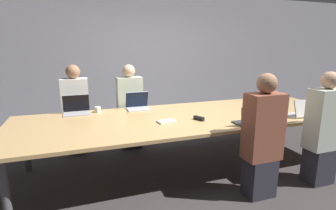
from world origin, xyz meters
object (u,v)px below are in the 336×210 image
(cup_far_left, at_px, (98,110))
(person_near_right, at_px, (323,131))
(laptop_far_midleft, at_px, (138,104))
(laptop_far_left, at_px, (77,108))
(laptop_near_midright, at_px, (251,119))
(person_far_left, at_px, (76,111))
(person_far_midleft, at_px, (130,109))
(person_near_midright, at_px, (262,139))
(stapler, at_px, (199,118))
(laptop_near_right, at_px, (302,112))

(cup_far_left, bearing_deg, person_near_right, -32.03)
(laptop_far_midleft, xyz_separation_m, laptop_far_left, (-0.88, 0.01, 0.00))
(laptop_far_midleft, bearing_deg, laptop_near_midright, -48.05)
(cup_far_left, height_order, laptop_near_midright, laptop_near_midright)
(person_far_left, height_order, cup_far_left, person_far_left)
(person_near_right, relative_size, laptop_far_left, 3.85)
(person_near_right, distance_m, cup_far_left, 2.97)
(person_near_right, relative_size, cup_far_left, 16.51)
(cup_far_left, bearing_deg, person_far_midleft, 32.41)
(person_near_midright, xyz_separation_m, stapler, (-0.42, 0.72, 0.08))
(laptop_far_midleft, xyz_separation_m, cup_far_left, (-0.59, -0.01, -0.03))
(person_near_right, bearing_deg, person_far_midleft, -43.98)
(person_near_right, distance_m, laptop_far_midleft, 2.49)
(laptop_near_right, height_order, person_far_midleft, person_far_midleft)
(laptop_far_midleft, distance_m, person_far_midleft, 0.37)
(person_far_midleft, bearing_deg, laptop_near_midright, -53.28)
(laptop_far_left, distance_m, person_near_midright, 2.49)
(person_near_right, relative_size, person_near_midright, 0.99)
(laptop_near_right, height_order, laptop_near_midright, laptop_near_right)
(person_far_left, xyz_separation_m, cup_far_left, (0.30, -0.44, 0.10))
(laptop_far_midleft, relative_size, person_far_left, 0.25)
(laptop_near_right, bearing_deg, stapler, -12.29)
(person_far_left, relative_size, person_near_midright, 1.00)
(laptop_far_left, bearing_deg, person_near_midright, -39.78)
(laptop_far_midleft, xyz_separation_m, person_near_midright, (1.03, -1.58, -0.13))
(laptop_far_midleft, xyz_separation_m, laptop_near_midright, (1.12, -1.24, -0.01))
(person_far_midleft, bearing_deg, laptop_far_midleft, -80.11)
(stapler, bearing_deg, cup_far_left, 118.00)
(laptop_near_right, relative_size, laptop_far_left, 0.89)
(person_far_midleft, xyz_separation_m, laptop_far_left, (-0.82, -0.32, 0.14))
(person_far_midleft, distance_m, person_near_midright, 2.20)
(laptop_near_right, distance_m, person_far_left, 3.30)
(person_far_midleft, relative_size, cup_far_left, 16.47)
(cup_far_left, relative_size, stapler, 0.55)
(laptop_far_left, height_order, person_far_left, person_far_left)
(person_far_left, distance_m, stapler, 1.98)
(laptop_far_left, relative_size, cup_far_left, 4.29)
(cup_far_left, bearing_deg, laptop_near_right, -24.06)
(person_near_right, distance_m, laptop_near_midright, 0.88)
(stapler, bearing_deg, person_near_right, -55.34)
(person_far_midleft, relative_size, person_far_left, 0.99)
(cup_far_left, height_order, person_near_midright, person_near_midright)
(laptop_far_left, xyz_separation_m, person_near_midright, (1.91, -1.59, -0.13))
(laptop_far_midleft, relative_size, person_near_midright, 0.24)
(person_far_left, bearing_deg, person_near_right, -35.51)
(person_near_midright, distance_m, stapler, 0.84)
(laptop_far_left, bearing_deg, person_far_midleft, 21.49)
(person_near_right, relative_size, laptop_far_midleft, 4.05)
(laptop_far_left, bearing_deg, cup_far_left, -3.16)
(laptop_near_midright, xyz_separation_m, stapler, (-0.51, 0.39, -0.04))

